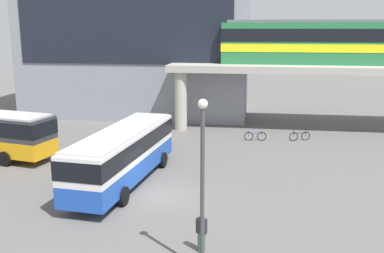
% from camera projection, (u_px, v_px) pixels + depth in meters
% --- Properties ---
extents(ground_plane, '(120.00, 120.00, 0.00)m').
position_uv_depth(ground_plane, '(185.00, 148.00, 33.94)').
color(ground_plane, '#605E5B').
extents(station_building, '(22.60, 12.91, 20.59)m').
position_uv_depth(station_building, '(141.00, 14.00, 47.09)').
color(station_building, gray).
rests_on(station_building, ground_plane).
extents(elevated_platform, '(30.28, 7.42, 5.73)m').
position_uv_depth(elevated_platform, '(341.00, 73.00, 39.69)').
color(elevated_platform, '#ADA89E').
rests_on(elevated_platform, ground_plane).
extents(train, '(23.88, 2.96, 3.84)m').
position_uv_depth(train, '(359.00, 42.00, 38.90)').
color(train, '#26723F').
rests_on(train, elevated_platform).
extents(bus_main, '(3.63, 11.24, 3.22)m').
position_uv_depth(bus_main, '(123.00, 151.00, 25.82)').
color(bus_main, '#1E4CB2').
rests_on(bus_main, ground_plane).
extents(bicycle_blue, '(1.79, 0.26, 1.04)m').
position_uv_depth(bicycle_blue, '(255.00, 136.00, 36.07)').
color(bicycle_blue, black).
rests_on(bicycle_blue, ground_plane).
extents(bicycle_black, '(1.69, 0.70, 1.04)m').
position_uv_depth(bicycle_black, '(300.00, 136.00, 36.05)').
color(bicycle_black, black).
rests_on(bicycle_black, ground_plane).
extents(pedestrian_walking_across, '(0.48, 0.43, 1.66)m').
position_uv_depth(pedestrian_walking_across, '(201.00, 234.00, 18.15)').
color(pedestrian_walking_across, '#33663F').
rests_on(pedestrian_walking_across, ground_plane).
extents(lamp_post, '(0.36, 0.36, 6.54)m').
position_uv_depth(lamp_post, '(202.00, 173.00, 16.11)').
color(lamp_post, '#3F3F44').
rests_on(lamp_post, ground_plane).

